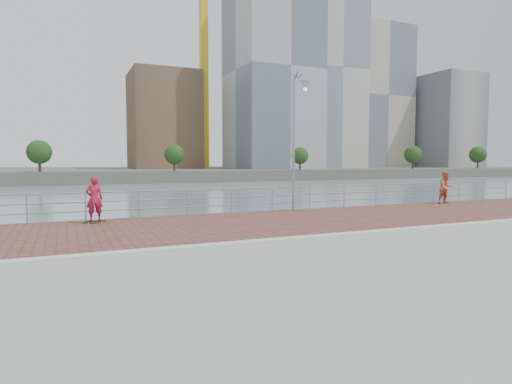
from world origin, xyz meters
name	(u,v)px	position (x,y,z in m)	size (l,w,h in m)	color
water	(283,307)	(0.00, 0.00, -2.00)	(400.00, 400.00, 0.00)	slate
seawall	(406,336)	(0.00, -5.00, -1.00)	(40.00, 24.00, 2.00)	gray
brick_lane	(238,224)	(0.00, 3.60, 0.01)	(40.00, 6.80, 0.02)	brown
curb	(284,239)	(0.00, 0.00, 0.03)	(40.00, 0.40, 0.06)	#B7B5AD
far_shore	(87,173)	(0.00, 122.50, -0.75)	(320.00, 95.00, 2.50)	#4C5142
guardrail	(210,199)	(0.00, 7.00, 0.69)	(39.06, 0.06, 1.13)	#8C9EA8
street_lamp	(299,116)	(3.94, 6.05, 4.38)	(0.45, 1.31, 6.16)	gray
skateboard	(95,221)	(-4.87, 5.87, 0.09)	(0.75, 0.23, 0.09)	black
skateboarder	(94,199)	(-4.87, 5.87, 0.94)	(0.61, 0.40, 1.67)	#B11736
bystander	(446,187)	(13.31, 6.09, 0.91)	(0.87, 0.68, 1.78)	#D35D3E
tower_crane	(194,47)	(27.36, 104.00, 33.50)	(47.00, 2.00, 50.70)	gold
skyline	(204,87)	(30.22, 104.51, 23.18)	(233.00, 41.00, 61.23)	#ADA38E
shoreline_trees	(200,153)	(20.64, 77.00, 4.25)	(169.83, 4.85, 6.46)	#473323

